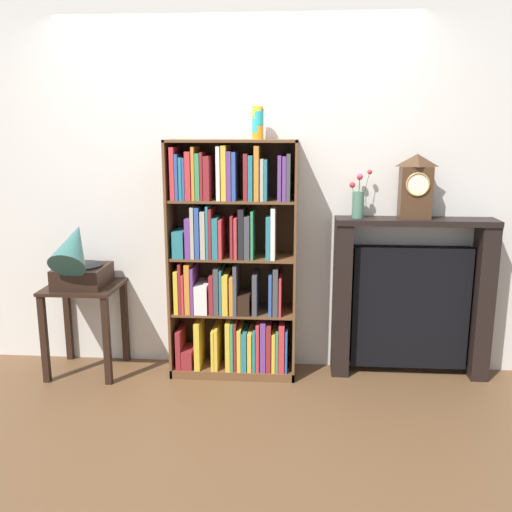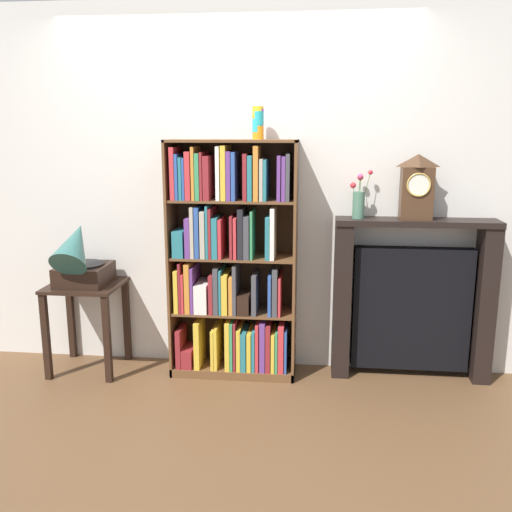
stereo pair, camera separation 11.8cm
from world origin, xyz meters
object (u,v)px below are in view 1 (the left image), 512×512
(bookshelf, at_px, (230,267))
(mantel_clock, at_px, (416,187))
(cup_stack, at_px, (258,123))
(side_table_left, at_px, (85,308))
(gramophone, at_px, (77,259))
(flower_vase, at_px, (358,200))
(fireplace_mantel, at_px, (410,299))

(bookshelf, height_order, mantel_clock, bookshelf)
(cup_stack, bearing_deg, side_table_left, -174.80)
(gramophone, bearing_deg, cup_stack, 8.37)
(mantel_clock, distance_m, flower_vase, 0.39)
(bookshelf, height_order, cup_stack, cup_stack)
(bookshelf, xyz_separation_m, flower_vase, (0.88, 0.07, 0.47))
(bookshelf, xyz_separation_m, fireplace_mantel, (1.28, 0.08, -0.23))
(cup_stack, bearing_deg, flower_vase, 0.96)
(gramophone, relative_size, flower_vase, 1.59)
(gramophone, xyz_separation_m, flower_vase, (1.93, 0.19, 0.40))
(side_table_left, xyz_separation_m, mantel_clock, (2.31, 0.12, 0.87))
(side_table_left, relative_size, mantel_clock, 1.49)
(bookshelf, bearing_deg, fireplace_mantel, 3.73)
(cup_stack, height_order, gramophone, cup_stack)
(gramophone, xyz_separation_m, fireplace_mantel, (2.32, 0.21, -0.30))
(bookshelf, relative_size, side_table_left, 2.56)
(side_table_left, height_order, fireplace_mantel, fireplace_mantel)
(side_table_left, height_order, gramophone, gramophone)
(gramophone, distance_m, mantel_clock, 2.37)
(cup_stack, bearing_deg, fireplace_mantel, 1.44)
(mantel_clock, bearing_deg, cup_stack, -179.72)
(side_table_left, bearing_deg, mantel_clock, 2.93)
(side_table_left, bearing_deg, gramophone, -90.00)
(cup_stack, bearing_deg, bookshelf, -163.63)
(cup_stack, xyz_separation_m, mantel_clock, (1.07, 0.01, -0.42))
(bookshelf, relative_size, mantel_clock, 3.83)
(bookshelf, bearing_deg, mantel_clock, 2.78)
(fireplace_mantel, bearing_deg, gramophone, -174.85)
(fireplace_mantel, bearing_deg, cup_stack, -178.56)
(gramophone, distance_m, flower_vase, 1.98)
(side_table_left, bearing_deg, fireplace_mantel, 3.45)
(fireplace_mantel, bearing_deg, mantel_clock, -128.21)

